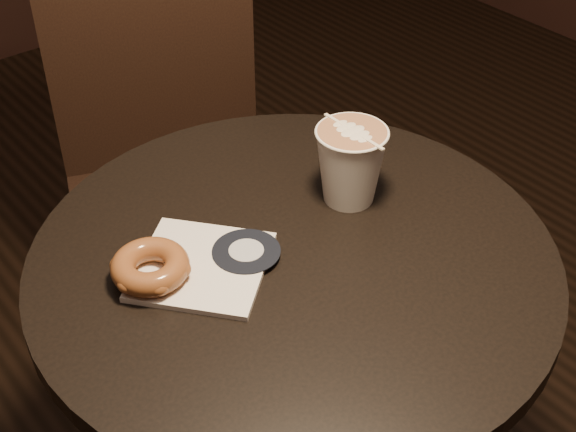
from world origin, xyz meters
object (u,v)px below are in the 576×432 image
at_px(cafe_table, 293,355).
at_px(latte_cup, 350,165).
at_px(chair, 166,141).
at_px(pastry_bag, 202,266).
at_px(doughnut, 150,267).

distance_m(cafe_table, latte_cup, 0.29).
relative_size(cafe_table, chair, 0.73).
relative_size(pastry_bag, doughnut, 1.62).
bearing_deg(latte_cup, chair, 88.75).
xyz_separation_m(pastry_bag, latte_cup, (0.25, -0.01, 0.05)).
distance_m(cafe_table, doughnut, 0.29).
xyz_separation_m(cafe_table, doughnut, (-0.17, 0.07, 0.22)).
height_order(pastry_bag, doughnut, doughnut).
distance_m(cafe_table, pastry_bag, 0.24).
bearing_deg(cafe_table, pastry_bag, 155.93).
bearing_deg(pastry_bag, latte_cup, -40.76).
height_order(cafe_table, pastry_bag, pastry_bag).
bearing_deg(chair, cafe_table, -82.29).
xyz_separation_m(chair, latte_cup, (-0.01, -0.53, 0.23)).
distance_m(chair, pastry_bag, 0.61).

